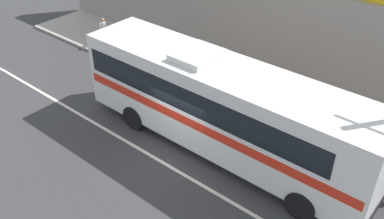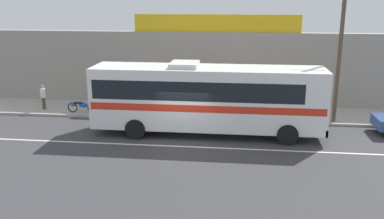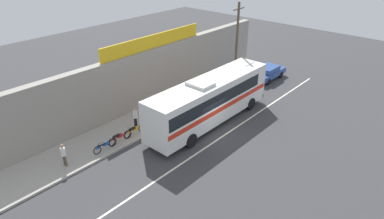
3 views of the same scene
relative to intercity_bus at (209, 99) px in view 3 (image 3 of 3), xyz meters
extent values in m
plane|color=#3A3A3D|center=(-1.00, -1.25, -2.07)|extent=(70.00, 70.00, 0.00)
cube|color=#A8A399|center=(-1.00, 3.95, -2.00)|extent=(30.00, 3.60, 0.14)
cube|color=gray|center=(-1.00, 6.10, 0.33)|extent=(30.00, 0.70, 4.80)
cube|color=gold|center=(0.14, 6.10, 3.28)|extent=(10.60, 0.12, 1.10)
cube|color=silver|center=(-1.00, -2.05, -2.06)|extent=(30.00, 0.14, 0.01)
cube|color=white|center=(0.08, 0.00, -0.07)|extent=(11.82, 2.52, 3.10)
cube|color=black|center=(-0.39, 0.00, 0.48)|extent=(10.40, 2.54, 0.96)
cube|color=red|center=(0.08, 0.00, -0.37)|extent=(11.59, 2.54, 0.36)
cube|color=black|center=(5.97, 0.00, 0.38)|extent=(0.04, 2.27, 1.40)
cube|color=black|center=(5.96, 0.00, -1.44)|extent=(0.12, 2.52, 0.36)
cube|color=silver|center=(-1.10, 0.00, 1.60)|extent=(1.40, 1.76, 0.24)
cylinder|color=black|center=(4.10, 1.17, -1.55)|extent=(1.04, 0.32, 1.04)
cylinder|color=black|center=(4.10, -1.17, -1.55)|extent=(1.04, 0.32, 1.04)
cylinder|color=black|center=(-3.46, 1.17, -1.55)|extent=(1.04, 0.32, 1.04)
cylinder|color=black|center=(-3.46, -1.17, -1.55)|extent=(1.04, 0.32, 1.04)
cube|color=#2D4C93|center=(11.00, 1.14, -1.46)|extent=(4.29, 1.73, 0.56)
cube|color=#2D4C93|center=(10.90, 1.14, -0.94)|extent=(2.23, 1.55, 0.48)
cube|color=black|center=(11.73, 1.14, -0.97)|extent=(0.21, 1.45, 0.34)
cylinder|color=black|center=(12.25, 1.95, -1.76)|extent=(0.62, 0.20, 0.62)
cylinder|color=black|center=(12.25, 0.33, -1.76)|extent=(0.62, 0.20, 0.62)
cylinder|color=black|center=(9.76, 1.95, -1.76)|extent=(0.62, 0.20, 0.62)
cylinder|color=black|center=(9.76, 0.33, -1.76)|extent=(0.62, 0.20, 0.62)
cylinder|color=brown|center=(7.06, 2.56, 2.00)|extent=(0.22, 0.22, 7.86)
cylinder|color=brown|center=(7.06, 2.56, 5.34)|extent=(1.60, 0.10, 0.10)
torus|color=black|center=(-4.50, 2.75, -1.62)|extent=(0.62, 0.06, 0.62)
torus|color=black|center=(-5.80, 2.75, -1.62)|extent=(0.62, 0.06, 0.62)
cylinder|color=silver|center=(-4.58, 2.75, -1.32)|extent=(0.34, 0.04, 0.65)
cylinder|color=silver|center=(-4.68, 2.75, -1.00)|extent=(0.03, 0.56, 0.03)
ellipsoid|color=orange|center=(-5.08, 2.75, -1.44)|extent=(0.56, 0.22, 0.34)
cube|color=black|center=(-5.38, 2.75, -1.32)|extent=(0.52, 0.20, 0.10)
ellipsoid|color=orange|center=(-5.74, 2.75, -1.48)|extent=(0.36, 0.14, 0.16)
torus|color=black|center=(-7.13, 2.73, -1.62)|extent=(0.62, 0.06, 0.62)
torus|color=black|center=(-8.39, 2.73, -1.62)|extent=(0.62, 0.06, 0.62)
cylinder|color=silver|center=(-7.21, 2.73, -1.32)|extent=(0.34, 0.04, 0.65)
cylinder|color=silver|center=(-7.31, 2.73, -1.00)|extent=(0.03, 0.56, 0.03)
ellipsoid|color=#1E51B2|center=(-7.70, 2.73, -1.44)|extent=(0.56, 0.22, 0.34)
cube|color=black|center=(-7.99, 2.73, -1.32)|extent=(0.52, 0.20, 0.10)
ellipsoid|color=#1E51B2|center=(-8.33, 2.73, -1.48)|extent=(0.36, 0.14, 0.16)
torus|color=black|center=(-5.84, 2.81, -1.62)|extent=(0.62, 0.06, 0.62)
torus|color=black|center=(-7.16, 2.81, -1.62)|extent=(0.62, 0.06, 0.62)
cylinder|color=silver|center=(-5.92, 2.81, -1.32)|extent=(0.34, 0.04, 0.65)
cylinder|color=silver|center=(-6.02, 2.81, -1.00)|extent=(0.03, 0.56, 0.03)
ellipsoid|color=red|center=(-6.43, 2.81, -1.44)|extent=(0.56, 0.22, 0.34)
cube|color=black|center=(-6.74, 2.81, -1.32)|extent=(0.52, 0.20, 0.10)
ellipsoid|color=red|center=(-7.10, 2.81, -1.48)|extent=(0.36, 0.14, 0.16)
cylinder|color=black|center=(1.18, 3.63, -1.50)|extent=(0.13, 0.13, 0.85)
cylinder|color=black|center=(1.18, 3.45, -1.50)|extent=(0.13, 0.13, 0.85)
cylinder|color=#23519E|center=(1.18, 3.54, -0.76)|extent=(0.30, 0.30, 0.64)
sphere|color=tan|center=(1.18, 3.54, -0.30)|extent=(0.23, 0.23, 0.23)
cylinder|color=#23519E|center=(1.18, 3.74, -0.73)|extent=(0.08, 0.08, 0.58)
cylinder|color=#23519E|center=(1.18, 3.34, -0.73)|extent=(0.08, 0.08, 0.58)
cylinder|color=brown|center=(-10.46, 3.29, -1.54)|extent=(0.13, 0.13, 0.76)
cylinder|color=brown|center=(-10.46, 3.11, -1.54)|extent=(0.13, 0.13, 0.76)
cylinder|color=white|center=(-10.46, 3.20, -0.88)|extent=(0.30, 0.30, 0.57)
sphere|color=#A37556|center=(-10.46, 3.20, -0.46)|extent=(0.21, 0.21, 0.21)
cylinder|color=white|center=(-10.46, 3.40, -0.85)|extent=(0.08, 0.08, 0.53)
cylinder|color=white|center=(-10.46, 3.00, -0.85)|extent=(0.08, 0.08, 0.53)
cylinder|color=black|center=(-4.39, 3.66, -1.53)|extent=(0.13, 0.13, 0.79)
cylinder|color=black|center=(-4.39, 3.48, -1.53)|extent=(0.13, 0.13, 0.79)
cylinder|color=white|center=(-4.39, 3.57, -0.84)|extent=(0.30, 0.30, 0.59)
sphere|color=tan|center=(-4.39, 3.57, -0.40)|extent=(0.21, 0.21, 0.21)
cylinder|color=white|center=(-4.39, 3.77, -0.81)|extent=(0.08, 0.08, 0.55)
cylinder|color=white|center=(-4.39, 3.37, -0.81)|extent=(0.08, 0.08, 0.55)
camera|label=1|loc=(7.52, -10.62, 8.37)|focal=39.67mm
camera|label=2|loc=(1.72, -20.73, 4.97)|focal=38.86mm
camera|label=3|loc=(-18.04, -14.19, 11.07)|focal=31.37mm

